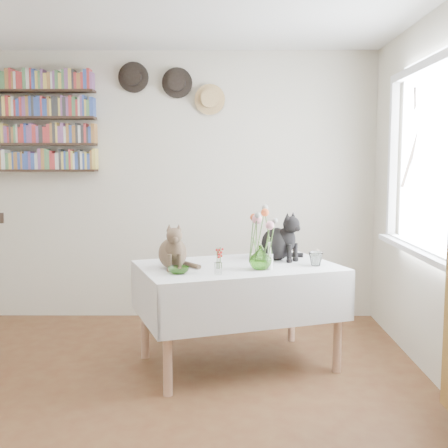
{
  "coord_description": "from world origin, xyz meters",
  "views": [
    {
      "loc": [
        0.61,
        -3.04,
        1.48
      ],
      "look_at": [
        0.59,
        0.84,
        1.05
      ],
      "focal_mm": 45.0,
      "sensor_mm": 36.0,
      "label": 1
    }
  ],
  "objects_px": {
    "tabby_cat": "(173,245)",
    "bookshelf_unit": "(41,122)",
    "black_cat": "(276,235)",
    "flower_vase": "(260,257)",
    "dining_table": "(238,290)"
  },
  "relations": [
    {
      "from": "black_cat",
      "to": "bookshelf_unit",
      "type": "height_order",
      "value": "bookshelf_unit"
    },
    {
      "from": "dining_table",
      "to": "tabby_cat",
      "type": "relative_size",
      "value": 4.9
    },
    {
      "from": "dining_table",
      "to": "tabby_cat",
      "type": "bearing_deg",
      "value": -166.14
    },
    {
      "from": "tabby_cat",
      "to": "black_cat",
      "type": "bearing_deg",
      "value": 12.92
    },
    {
      "from": "tabby_cat",
      "to": "black_cat",
      "type": "xyz_separation_m",
      "value": [
        0.75,
        0.34,
        0.02
      ]
    },
    {
      "from": "tabby_cat",
      "to": "flower_vase",
      "type": "height_order",
      "value": "tabby_cat"
    },
    {
      "from": "black_cat",
      "to": "bookshelf_unit",
      "type": "bearing_deg",
      "value": 105.63
    },
    {
      "from": "black_cat",
      "to": "flower_vase",
      "type": "bearing_deg",
      "value": -159.09
    },
    {
      "from": "tabby_cat",
      "to": "bookshelf_unit",
      "type": "distance_m",
      "value": 2.11
    },
    {
      "from": "tabby_cat",
      "to": "black_cat",
      "type": "distance_m",
      "value": 0.83
    },
    {
      "from": "tabby_cat",
      "to": "flower_vase",
      "type": "distance_m",
      "value": 0.62
    },
    {
      "from": "bookshelf_unit",
      "to": "black_cat",
      "type": "bearing_deg",
      "value": -25.53
    },
    {
      "from": "black_cat",
      "to": "bookshelf_unit",
      "type": "relative_size",
      "value": 0.37
    },
    {
      "from": "black_cat",
      "to": "bookshelf_unit",
      "type": "distance_m",
      "value": 2.48
    },
    {
      "from": "dining_table",
      "to": "black_cat",
      "type": "xyz_separation_m",
      "value": [
        0.29,
        0.23,
        0.37
      ]
    }
  ]
}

